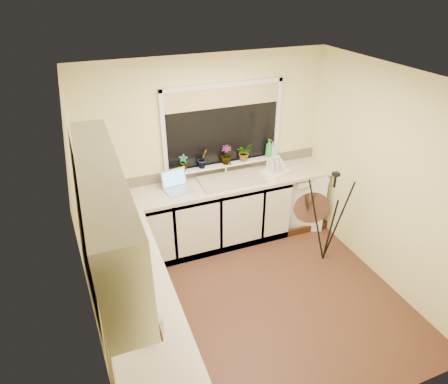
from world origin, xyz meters
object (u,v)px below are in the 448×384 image
soap_bottle_green (269,148)px  microwave (115,215)px  washing_machine (300,196)px  plant_b (203,159)px  glass_jug (157,324)px  cup_left (146,313)px  soap_bottle_clear (272,149)px  plant_c (226,155)px  dish_rack (276,172)px  cup_back (283,166)px  kettle (131,225)px  laptop (177,185)px  plant_a (184,163)px  tripod (329,218)px  plant_d (244,152)px  steel_jar (135,282)px

soap_bottle_green → microwave: bearing=-160.8°
washing_machine → plant_b: bearing=-165.1°
glass_jug → soap_bottle_green: soap_bottle_green is taller
plant_b → cup_left: (-1.18, -2.08, -0.23)m
soap_bottle_clear → plant_b: bearing=-179.1°
microwave → glass_jug: bearing=-174.7°
plant_c → dish_rack: bearing=-22.7°
cup_back → cup_left: bearing=-139.8°
kettle → microwave: 0.20m
plant_b → laptop: bearing=-156.4°
dish_rack → plant_b: plant_b is taller
glass_jug → plant_a: plant_a is taller
soap_bottle_clear → tripod: bearing=-77.5°
washing_machine → laptop: size_ratio=2.32×
plant_b → plant_d: size_ratio=1.07×
plant_a → plant_c: size_ratio=0.86×
kettle → soap_bottle_green: size_ratio=0.82×
soap_bottle_clear → plant_c: bearing=-178.5°
glass_jug → cup_back: size_ratio=1.26×
plant_c → plant_d: bearing=3.3°
tripod → microwave: size_ratio=2.19×
steel_jar → cup_left: 0.36m
glass_jug → microwave: bearing=93.6°
cup_back → kettle: bearing=-161.0°
dish_rack → cup_left: cup_left is taller
plant_a → cup_back: plant_a is taller
laptop → soap_bottle_clear: (1.42, 0.19, 0.18)m
laptop → plant_c: 0.78m
dish_rack → plant_a: 1.24m
soap_bottle_green → plant_c: bearing=-179.6°
washing_machine → tripod: 0.93m
dish_rack → microwave: size_ratio=0.64×
laptop → glass_jug: laptop is taller
glass_jug → plant_a: 2.43m
glass_jug → plant_b: size_ratio=0.60×
glass_jug → soap_bottle_clear: soap_bottle_clear is taller
dish_rack → plant_c: (-0.61, 0.26, 0.25)m
microwave → cup_left: microwave is taller
kettle → cup_left: kettle is taller
plant_a → glass_jug: bearing=-111.1°
laptop → soap_bottle_green: size_ratio=1.48×
steel_jar → plant_c: plant_c is taller
tripod → plant_c: (-0.93, 1.08, 0.55)m
plant_d → plant_b: bearing=-178.6°
glass_jug → microwave: (-0.09, 1.50, 0.08)m
glass_jug → plant_d: 2.84m
steel_jar → soap_bottle_green: bearing=38.7°
plant_d → soap_bottle_clear: bearing=0.3°
plant_b → cup_back: bearing=-7.4°
steel_jar → plant_b: size_ratio=0.45×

